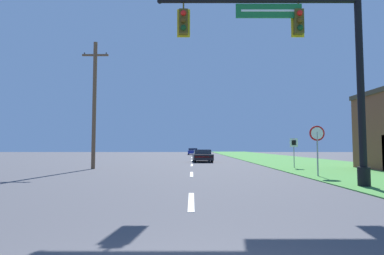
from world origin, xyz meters
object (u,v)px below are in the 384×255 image
Objects in this scene: car_ahead at (203,156)px; far_car at (193,151)px; signal_mast at (311,60)px; stop_sign at (317,139)px; utility_pole_near at (95,103)px; route_sign_post at (294,146)px.

far_car is at bearing 91.87° from car_ahead.
signal_mast is 45.27m from far_car.
stop_sign is (6.10, -41.08, 1.26)m from far_car.
car_ahead is 0.50× the size of utility_pole_near.
car_ahead and far_car have the same top height.
utility_pole_near reaches higher than car_ahead.
stop_sign is at bearing -97.89° from route_sign_post.
stop_sign is 1.23× the size of route_sign_post.
route_sign_post is (6.04, -8.86, 0.92)m from car_ahead.
route_sign_post is at bearing -55.69° from car_ahead.
signal_mast is 5.09m from stop_sign.
signal_mast is 1.75× the size of far_car.
car_ahead is at bearing 109.64° from stop_sign.
signal_mast is at bearing -114.56° from stop_sign.
route_sign_post is at bearing 82.11° from stop_sign.
car_ahead is at bearing -88.13° from far_car.
stop_sign is (5.24, -14.68, 1.26)m from car_ahead.
utility_pole_near is (-11.21, 9.10, -0.29)m from signal_mast.
utility_pole_near is (-6.84, -35.77, 3.90)m from far_car.
utility_pole_near is at bearing -129.42° from car_ahead.
signal_mast is 3.91× the size of route_sign_post.
far_car is 2.23× the size of route_sign_post.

